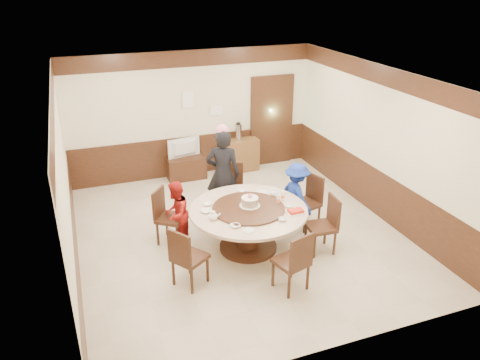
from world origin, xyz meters
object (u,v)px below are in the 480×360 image
object	(u,v)px
tv_stand	(186,168)
thermos	(238,132)
person_red	(176,214)
person_blue	(296,196)
banquet_table	(248,220)
person_standing	(223,174)
side_cabinet	(241,155)
shrimp_platter	(296,212)
television	(185,148)
birthday_cake	(250,202)

from	to	relation	value
tv_stand	thermos	xyz separation A→B (m)	(1.26, 0.03, 0.69)
person_red	person_blue	size ratio (longest dim) A/B	0.93
banquet_table	person_standing	size ratio (longest dim) A/B	1.11
person_red	person_blue	distance (m)	2.18
thermos	person_standing	bearing A→B (deg)	-117.14
person_blue	thermos	bearing A→B (deg)	-7.08
person_standing	tv_stand	size ratio (longest dim) A/B	2.05
person_red	side_cabinet	world-z (taller)	person_red
person_red	shrimp_platter	bearing A→B (deg)	90.73
shrimp_platter	television	size ratio (longest dim) A/B	0.40
person_standing	thermos	xyz separation A→B (m)	(1.04, 2.04, 0.07)
side_cabinet	birthday_cake	bearing A→B (deg)	-107.74
person_standing	shrimp_platter	bearing A→B (deg)	137.43
television	person_blue	bearing A→B (deg)	104.40
banquet_table	television	size ratio (longest dim) A/B	2.56
person_blue	tv_stand	size ratio (longest dim) A/B	1.45
birthday_cake	shrimp_platter	xyz separation A→B (m)	(0.62, -0.44, -0.08)
thermos	television	bearing A→B (deg)	-178.64
birthday_cake	television	xyz separation A→B (m)	(-0.29, 3.19, -0.14)
banquet_table	thermos	world-z (taller)	thermos
person_blue	shrimp_platter	size ratio (longest dim) A/B	4.10
person_blue	birthday_cake	xyz separation A→B (m)	(-1.05, -0.38, 0.24)
shrimp_platter	side_cabinet	bearing A→B (deg)	83.58
person_blue	tv_stand	world-z (taller)	person_blue
side_cabinet	tv_stand	bearing A→B (deg)	-178.70
person_blue	side_cabinet	size ratio (longest dim) A/B	1.54
person_blue	side_cabinet	world-z (taller)	person_blue
person_standing	television	size ratio (longest dim) A/B	2.30
birthday_cake	tv_stand	bearing A→B (deg)	95.19
birthday_cake	person_red	bearing A→B (deg)	154.78
person_blue	birthday_cake	world-z (taller)	person_blue
birthday_cake	thermos	size ratio (longest dim) A/B	0.90
birthday_cake	side_cabinet	xyz separation A→B (m)	(1.03, 3.22, -0.48)
tv_stand	person_red	bearing A→B (deg)	-107.38
person_standing	person_blue	xyz separation A→B (m)	(1.12, -0.81, -0.26)
television	shrimp_platter	bearing A→B (deg)	92.93
person_red	thermos	distance (m)	3.43
birthday_cake	side_cabinet	distance (m)	3.42
birthday_cake	tv_stand	xyz separation A→B (m)	(-0.29, 3.19, -0.61)
person_blue	person_red	bearing A→B (deg)	77.36
banquet_table	television	bearing A→B (deg)	94.42
thermos	side_cabinet	bearing A→B (deg)	0.00
tv_stand	thermos	world-z (taller)	thermos
banquet_table	side_cabinet	xyz separation A→B (m)	(1.07, 3.27, -0.16)
banquet_table	tv_stand	distance (m)	3.26
banquet_table	person_red	distance (m)	1.23
television	thermos	distance (m)	1.28
banquet_table	side_cabinet	world-z (taller)	banquet_table
birthday_cake	television	distance (m)	3.21
person_red	person_blue	world-z (taller)	person_blue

